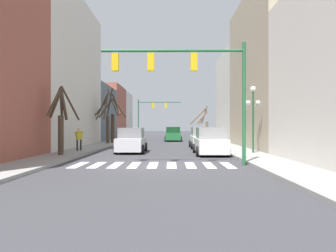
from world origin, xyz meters
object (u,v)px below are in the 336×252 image
(car_driving_away_lane, at_px, (210,142))
(street_tree_left_near, at_px, (61,120))
(street_tree_left_far, at_px, (113,119))
(pedestrian_on_left_sidewalk, at_px, (79,137))
(car_parked_left_far, at_px, (173,135))
(traffic_signal_far, at_px, (151,110))
(pedestrian_crossing_street, at_px, (218,135))
(car_parked_right_far, at_px, (131,141))
(car_parked_left_near, at_px, (201,138))
(street_tree_right_near, at_px, (204,123))
(traffic_signal_near, at_px, (189,74))
(street_lamp_right_corner, at_px, (253,106))
(street_tree_right_mid, at_px, (106,119))

(car_driving_away_lane, xyz_separation_m, street_tree_left_near, (-9.30, -1.78, 1.41))
(street_tree_left_near, height_order, street_tree_left_far, street_tree_left_far)
(pedestrian_on_left_sidewalk, distance_m, street_tree_left_near, 3.58)
(car_parked_left_far, xyz_separation_m, street_tree_left_far, (-6.45, -6.85, 1.84))
(traffic_signal_far, distance_m, street_tree_left_near, 32.80)
(traffic_signal_far, distance_m, pedestrian_on_left_sidewalk, 29.53)
(pedestrian_crossing_street, relative_size, street_tree_left_far, 0.27)
(car_parked_right_far, relative_size, car_parked_left_near, 1.00)
(car_parked_left_far, bearing_deg, street_tree_right_near, -62.32)
(traffic_signal_near, bearing_deg, street_tree_left_far, 110.38)
(car_parked_left_near, bearing_deg, pedestrian_crossing_street, -37.50)
(street_tree_left_near, bearing_deg, traffic_signal_near, -28.70)
(street_lamp_right_corner, xyz_separation_m, pedestrian_crossing_street, (-1.04, 8.90, -2.16))
(traffic_signal_far, bearing_deg, pedestrian_crossing_street, -71.04)
(traffic_signal_far, xyz_separation_m, street_tree_right_near, (7.71, -8.63, -2.21))
(street_lamp_right_corner, distance_m, car_parked_right_far, 8.76)
(street_tree_left_near, bearing_deg, car_parked_right_far, 41.70)
(car_driving_away_lane, height_order, street_tree_right_near, street_tree_right_near)
(car_parked_left_near, height_order, pedestrian_crossing_street, car_parked_left_near)
(traffic_signal_near, height_order, street_tree_right_near, traffic_signal_near)
(car_parked_left_near, bearing_deg, pedestrian_on_left_sidewalk, 117.73)
(traffic_signal_near, height_order, street_lamp_right_corner, traffic_signal_near)
(car_parked_right_far, height_order, street_tree_left_far, street_tree_left_far)
(street_tree_right_near, bearing_deg, car_parked_left_far, -152.32)
(car_parked_right_far, relative_size, car_driving_away_lane, 0.92)
(car_parked_left_far, bearing_deg, car_parked_left_near, -170.10)
(traffic_signal_far, height_order, street_tree_right_mid, traffic_signal_far)
(street_tree_right_near, bearing_deg, street_tree_left_far, -139.62)
(street_lamp_right_corner, distance_m, street_tree_left_far, 17.63)
(traffic_signal_far, relative_size, car_parked_left_far, 1.51)
(traffic_signal_near, xyz_separation_m, street_lamp_right_corner, (4.49, 5.72, -1.17))
(traffic_signal_near, height_order, car_parked_left_far, traffic_signal_near)
(traffic_signal_near, height_order, car_parked_right_far, traffic_signal_near)
(street_lamp_right_corner, distance_m, street_tree_left_near, 12.23)
(traffic_signal_near, height_order, pedestrian_crossing_street, traffic_signal_near)
(street_tree_left_far, bearing_deg, pedestrian_on_left_sidewalk, -91.94)
(pedestrian_crossing_street, bearing_deg, pedestrian_on_left_sidewalk, -124.32)
(pedestrian_crossing_street, xyz_separation_m, street_tree_right_near, (0.13, 13.46, 1.21))
(pedestrian_on_left_sidewalk, bearing_deg, street_lamp_right_corner, 127.73)
(traffic_signal_near, bearing_deg, car_parked_left_far, 91.36)
(car_driving_away_lane, distance_m, street_tree_right_mid, 14.95)
(car_parked_left_far, height_order, car_parked_left_near, car_parked_left_near)
(car_parked_left_far, xyz_separation_m, car_driving_away_lane, (2.32, -19.93, -0.00))
(street_tree_right_mid, relative_size, street_tree_right_near, 1.22)
(street_tree_left_near, relative_size, street_tree_right_mid, 0.76)
(car_driving_away_lane, relative_size, car_parked_left_near, 1.09)
(car_parked_left_far, xyz_separation_m, pedestrian_crossing_street, (4.06, -11.26, 0.23))
(street_lamp_right_corner, height_order, pedestrian_crossing_street, street_lamp_right_corner)
(traffic_signal_far, height_order, car_parked_left_far, traffic_signal_far)
(traffic_signal_far, bearing_deg, street_tree_left_far, -99.41)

